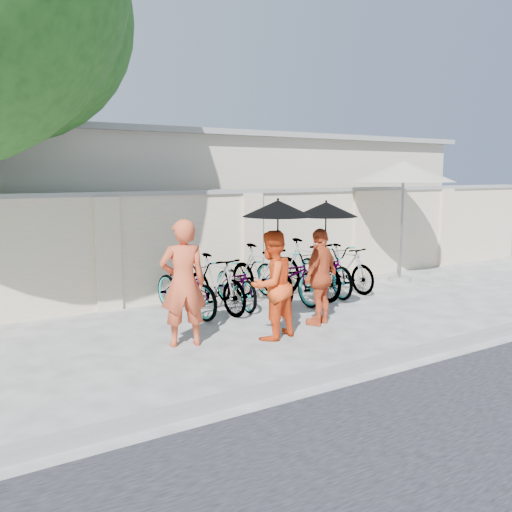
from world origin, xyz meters
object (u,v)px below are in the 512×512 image
monk_left (183,283)px  monk_center (271,285)px  monk_right (321,277)px  patio_umbrella (403,173)px

monk_left → monk_center: monk_left is taller
monk_left → monk_right: bearing=-168.7°
monk_right → patio_umbrella: (3.87, 1.86, 1.64)m
monk_left → patio_umbrella: size_ratio=0.61×
monk_center → patio_umbrella: (4.98, 2.09, 1.62)m
monk_left → monk_right: (2.33, -0.16, -0.12)m
monk_left → patio_umbrella: 6.60m
monk_left → monk_center: 1.29m
monk_center → monk_right: size_ratio=1.03×
monk_right → patio_umbrella: bearing=-176.1°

